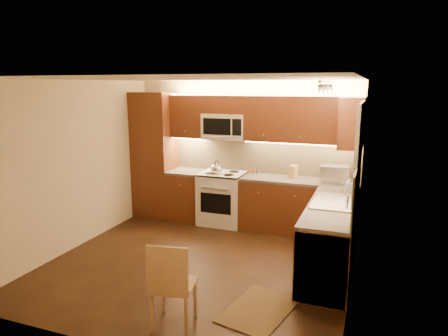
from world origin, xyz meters
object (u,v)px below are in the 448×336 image
at_px(stove, 222,198).
at_px(dining_chair, 174,283).
at_px(soap_bottle, 349,186).
at_px(sink, 334,196).
at_px(kettle, 216,167).
at_px(knife_block, 293,172).
at_px(toaster_oven, 334,174).
at_px(microwave, 225,126).

height_order(stove, dining_chair, dining_chair).
bearing_deg(soap_bottle, dining_chair, -132.30).
relative_size(sink, kettle, 3.64).
xyz_separation_m(knife_block, dining_chair, (-0.57, -3.25, -0.54)).
distance_m(sink, soap_bottle, 0.58).
bearing_deg(kettle, soap_bottle, -4.29).
relative_size(stove, toaster_oven, 2.09).
distance_m(sink, knife_block, 1.47).
xyz_separation_m(stove, toaster_oven, (1.89, 0.08, 0.57)).
bearing_deg(stove, sink, -29.36).
height_order(knife_block, dining_chair, knife_block).
distance_m(kettle, knife_block, 1.31).
xyz_separation_m(stove, kettle, (-0.06, -0.13, 0.58)).
distance_m(microwave, soap_bottle, 2.38).
bearing_deg(dining_chair, knife_block, 69.96).
xyz_separation_m(microwave, soap_bottle, (2.15, -0.70, -0.72)).
bearing_deg(knife_block, toaster_oven, 11.95).
distance_m(kettle, soap_bottle, 2.26).
bearing_deg(toaster_oven, knife_block, 172.03).
relative_size(microwave, dining_chair, 0.82).
bearing_deg(kettle, stove, 71.76).
relative_size(sink, knife_block, 4.09).
height_order(stove, microwave, microwave).
height_order(knife_block, soap_bottle, knife_block).
relative_size(stove, kettle, 3.89).
bearing_deg(kettle, knife_block, 17.96).
height_order(microwave, sink, microwave).
bearing_deg(dining_chair, soap_bottle, 49.55).
bearing_deg(toaster_oven, dining_chair, -115.80).
bearing_deg(kettle, dining_chair, -69.73).
relative_size(microwave, toaster_oven, 1.73).
xyz_separation_m(stove, dining_chair, (0.65, -3.13, 0.00)).
relative_size(kettle, soap_bottle, 1.15).
relative_size(stove, soap_bottle, 4.48).
relative_size(toaster_oven, knife_block, 2.09).
xyz_separation_m(microwave, kettle, (-0.06, -0.26, -0.68)).
relative_size(kettle, knife_block, 1.13).
relative_size(toaster_oven, soap_bottle, 2.14).
relative_size(sink, dining_chair, 0.93).
bearing_deg(dining_chair, kettle, 93.24).
distance_m(soap_bottle, dining_chair, 3.02).
bearing_deg(soap_bottle, toaster_oven, 99.92).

